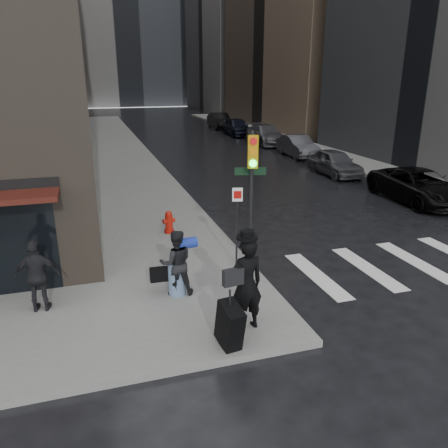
{
  "coord_description": "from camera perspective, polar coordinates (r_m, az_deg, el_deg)",
  "views": [
    {
      "loc": [
        -2.08,
        -8.52,
        5.11
      ],
      "look_at": [
        1.26,
        2.22,
        1.3
      ],
      "focal_mm": 35.0,
      "sensor_mm": 36.0,
      "label": 1
    }
  ],
  "objects": [
    {
      "name": "parked_car_1",
      "position": [
        24.65,
        14.23,
        7.81
      ],
      "size": [
        1.66,
        4.05,
        1.37
      ],
      "primitive_type": "imported",
      "rotation": [
        0.0,
        0.0,
        -0.01
      ],
      "color": "#46474B",
      "rests_on": "ground"
    },
    {
      "name": "bldg_distant",
      "position": [
        87.57,
        -13.11,
        25.42
      ],
      "size": [
        40.0,
        12.0,
        32.0
      ],
      "primitive_type": "cube",
      "color": "slate",
      "rests_on": "ground"
    },
    {
      "name": "parked_car_3",
      "position": [
        35.3,
        5.51,
        11.54
      ],
      "size": [
        2.18,
        5.21,
        1.5
      ],
      "primitive_type": "imported",
      "rotation": [
        0.0,
        0.0,
        -0.01
      ],
      "color": "#49494E",
      "rests_on": "ground"
    },
    {
      "name": "man_jeans",
      "position": [
        10.35,
        -6.29,
        -5.05
      ],
      "size": [
        1.15,
        0.65,
        1.62
      ],
      "rotation": [
        0.0,
        0.0,
        3.09
      ],
      "color": "black",
      "rests_on": "ground"
    },
    {
      "name": "parked_car_0",
      "position": [
        20.41,
        24.12,
        4.56
      ],
      "size": [
        2.54,
        5.08,
        1.38
      ],
      "primitive_type": "imported",
      "rotation": [
        0.0,
        0.0,
        -0.05
      ],
      "color": "black",
      "rests_on": "ground"
    },
    {
      "name": "sidewalk_right",
      "position": [
        39.11,
        6.51,
        11.2
      ],
      "size": [
        3.0,
        50.0,
        0.15
      ],
      "primitive_type": "cube",
      "color": "slate",
      "rests_on": "ground"
    },
    {
      "name": "traffic_light",
      "position": [
        11.36,
        3.46,
        5.51
      ],
      "size": [
        0.9,
        0.52,
        3.68
      ],
      "rotation": [
        0.0,
        0.0,
        -0.25
      ],
      "color": "black",
      "rests_on": "ground"
    },
    {
      "name": "parked_car_5",
      "position": [
        46.11,
        -0.58,
        13.33
      ],
      "size": [
        1.85,
        4.83,
        1.57
      ],
      "primitive_type": "imported",
      "rotation": [
        0.0,
        0.0,
        -0.04
      ],
      "color": "black",
      "rests_on": "ground"
    },
    {
      "name": "man_greycoat",
      "position": [
        10.41,
        -23.14,
        -6.26
      ],
      "size": [
        1.03,
        0.55,
        1.67
      ],
      "rotation": [
        0.0,
        0.0,
        2.99
      ],
      "color": "black",
      "rests_on": "ground"
    },
    {
      "name": "ground",
      "position": [
        10.15,
        -3.11,
        -11.55
      ],
      "size": [
        140.0,
        140.0,
        0.0
      ],
      "primitive_type": "plane",
      "color": "black",
      "rests_on": "ground"
    },
    {
      "name": "bldg_right_far",
      "position": [
        72.58,
        6.17,
        24.46
      ],
      "size": [
        22.0,
        20.0,
        25.0
      ],
      "primitive_type": "cube",
      "color": "slate",
      "rests_on": "ground"
    },
    {
      "name": "crosswalk",
      "position": [
        14.44,
        26.06,
        -4.0
      ],
      "size": [
        8.5,
        3.0,
        0.01
      ],
      "color": "silver",
      "rests_on": "ground"
    },
    {
      "name": "parked_car_2",
      "position": [
        30.0,
        9.6,
        10.0
      ],
      "size": [
        1.69,
        4.3,
        1.39
      ],
      "primitive_type": "imported",
      "rotation": [
        0.0,
        0.0,
        -0.05
      ],
      "color": "#3D3C41",
      "rests_on": "ground"
    },
    {
      "name": "sidewalk_left",
      "position": [
        35.93,
        -13.98,
        10.12
      ],
      "size": [
        4.0,
        50.0,
        0.15
      ],
      "primitive_type": "cube",
      "color": "slate",
      "rests_on": "ground"
    },
    {
      "name": "fire_hydrant",
      "position": [
        14.64,
        -7.2,
        0.14
      ],
      "size": [
        0.43,
        0.33,
        0.75
      ],
      "rotation": [
        0.0,
        0.0,
        0.26
      ],
      "color": "#9F1409",
      "rests_on": "ground"
    },
    {
      "name": "parked_car_4",
      "position": [
        40.55,
        1.71,
        12.58
      ],
      "size": [
        2.02,
        4.66,
        1.56
      ],
      "primitive_type": "imported",
      "rotation": [
        0.0,
        0.0,
        -0.04
      ],
      "color": "black",
      "rests_on": "ground"
    },
    {
      "name": "man_overcoat",
      "position": [
        8.77,
        2.48,
        -8.74
      ],
      "size": [
        1.14,
        1.24,
        2.19
      ],
      "rotation": [
        0.0,
        0.0,
        3.29
      ],
      "color": "black",
      "rests_on": "ground"
    }
  ]
}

